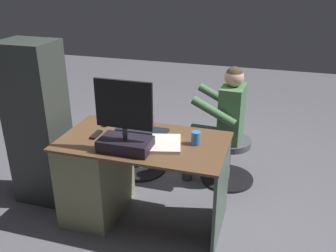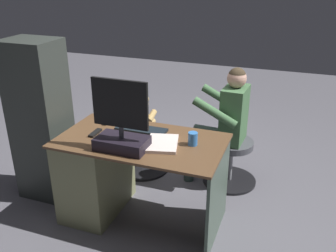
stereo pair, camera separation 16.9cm
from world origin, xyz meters
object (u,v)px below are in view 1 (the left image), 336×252
object	(u,v)px
desk	(106,173)
cup	(196,138)
keyboard	(142,130)
monitor	(125,131)
teddy_bear	(138,115)
visitor_chair	(228,157)
person	(222,117)
office_chair_teddy	(139,148)
computer_mouse	(106,123)
tv_remote	(96,135)

from	to	relation	value
desk	cup	size ratio (longest dim) A/B	12.83
desk	keyboard	distance (m)	0.48
monitor	cup	xyz separation A→B (m)	(-0.47, -0.24, -0.10)
cup	teddy_bear	xyz separation A→B (m)	(0.74, -0.72, -0.18)
visitor_chair	person	bearing A→B (deg)	3.55
visitor_chair	office_chair_teddy	bearing A→B (deg)	3.55
desk	monitor	distance (m)	0.60
office_chair_teddy	visitor_chair	size ratio (longest dim) A/B	1.06
keyboard	person	world-z (taller)	person
keyboard	visitor_chair	distance (m)	1.04
visitor_chair	keyboard	bearing A→B (deg)	46.15
monitor	person	bearing A→B (deg)	-118.48
desk	monitor	bearing A→B (deg)	146.03
monitor	desk	bearing A→B (deg)	-33.97
computer_mouse	desk	bearing A→B (deg)	106.56
teddy_bear	office_chair_teddy	bearing A→B (deg)	90.00
keyboard	desk	bearing A→B (deg)	30.34
keyboard	cup	bearing A→B (deg)	167.01
desk	tv_remote	size ratio (longest dim) A/B	8.59
computer_mouse	monitor	bearing A→B (deg)	131.57
cup	visitor_chair	bearing A→B (deg)	-102.26
computer_mouse	cup	world-z (taller)	cup
computer_mouse	teddy_bear	world-z (taller)	teddy_bear
tv_remote	teddy_bear	world-z (taller)	teddy_bear
computer_mouse	cup	bearing A→B (deg)	170.33
desk	office_chair_teddy	size ratio (longest dim) A/B	2.34
computer_mouse	tv_remote	bearing A→B (deg)	93.13
desk	visitor_chair	bearing A→B (deg)	-137.89
computer_mouse	person	xyz separation A→B (m)	(-0.87, -0.63, -0.09)
keyboard	office_chair_teddy	xyz separation A→B (m)	(0.27, -0.60, -0.50)
monitor	tv_remote	distance (m)	0.38
office_chair_teddy	tv_remote	bearing A→B (deg)	86.92
tv_remote	office_chair_teddy	distance (m)	0.94
cup	teddy_bear	size ratio (longest dim) A/B	0.28
keyboard	office_chair_teddy	distance (m)	0.83
office_chair_teddy	person	xyz separation A→B (m)	(-0.82, -0.05, 0.42)
person	visitor_chair	bearing A→B (deg)	-176.45
keyboard	visitor_chair	world-z (taller)	keyboard
teddy_bear	desk	bearing A→B (deg)	90.11
computer_mouse	person	world-z (taller)	person
cup	desk	bearing A→B (deg)	4.01
office_chair_teddy	visitor_chair	bearing A→B (deg)	-176.45
monitor	teddy_bear	bearing A→B (deg)	-73.97
desk	keyboard	bearing A→B (deg)	-149.66
teddy_bear	visitor_chair	size ratio (longest dim) A/B	0.70
cup	visitor_chair	xyz separation A→B (m)	(-0.17, -0.77, -0.53)
teddy_bear	keyboard	bearing A→B (deg)	113.99
desk	office_chair_teddy	bearing A→B (deg)	-89.89
office_chair_teddy	visitor_chair	xyz separation A→B (m)	(-0.91, -0.06, 0.01)
computer_mouse	office_chair_teddy	bearing A→B (deg)	-95.39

